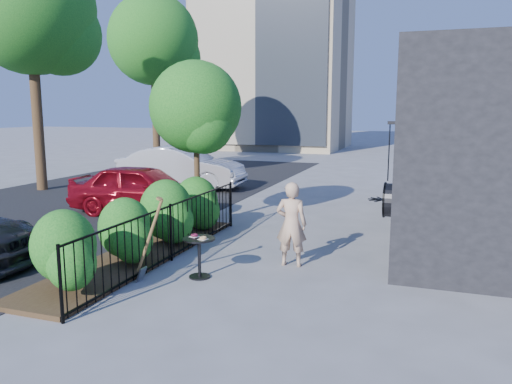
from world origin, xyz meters
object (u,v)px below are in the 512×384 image
at_px(woman, 291,224).
at_px(shovel, 148,244).
at_px(cafe_table, 199,250).
at_px(street_tree_far, 154,45).
at_px(street_tree_near, 31,17).
at_px(car_silver, 181,167).
at_px(patio_tree, 198,113).
at_px(car_red, 143,189).

bearing_deg(woman, shovel, 34.44).
relative_size(cafe_table, shovel, 0.50).
bearing_deg(street_tree_far, cafe_table, -57.44).
distance_m(street_tree_near, car_silver, 7.12).
xyz_separation_m(street_tree_near, cafe_table, (9.36, -6.66, -5.44)).
relative_size(street_tree_near, woman, 5.31).
relative_size(patio_tree, car_silver, 0.86).
relative_size(shovel, car_silver, 0.32).
bearing_deg(car_red, shovel, -151.78).
bearing_deg(car_silver, shovel, -158.95).
xyz_separation_m(street_tree_near, woman, (10.66, -5.49, -5.14)).
relative_size(street_tree_far, cafe_table, 11.17).
bearing_deg(woman, car_red, -37.25).
height_order(street_tree_near, shovel, street_tree_near).
distance_m(shovel, car_silver, 10.11).
bearing_deg(shovel, car_silver, 114.60).
xyz_separation_m(street_tree_far, car_silver, (4.47, -5.96, -5.16)).
bearing_deg(car_red, car_silver, 9.84).
bearing_deg(car_silver, street_tree_near, 110.96).
bearing_deg(car_red, cafe_table, -143.25).
distance_m(street_tree_near, street_tree_far, 8.00).
distance_m(street_tree_far, woman, 17.95).
distance_m(patio_tree, shovel, 4.59).
height_order(street_tree_near, woman, street_tree_near).
xyz_separation_m(cafe_table, car_red, (-3.76, 4.28, 0.20)).
xyz_separation_m(street_tree_far, cafe_table, (9.36, -14.66, -5.44)).
bearing_deg(cafe_table, street_tree_near, 144.57).
relative_size(patio_tree, woman, 2.53).
bearing_deg(street_tree_near, car_silver, 24.51).
distance_m(patio_tree, street_tree_near, 8.92).
bearing_deg(street_tree_far, shovel, -60.21).
height_order(car_red, car_silver, car_silver).
bearing_deg(street_tree_near, car_red, -22.99).
xyz_separation_m(patio_tree, cafe_table, (1.66, -3.46, -2.28)).
relative_size(street_tree_near, shovel, 5.56).
bearing_deg(street_tree_near, patio_tree, -22.57).
relative_size(woman, shovel, 1.05).
bearing_deg(cafe_table, car_silver, 119.37).
height_order(cafe_table, car_red, car_red).
height_order(street_tree_near, car_red, street_tree_near).
distance_m(patio_tree, woman, 4.24).
height_order(shovel, car_red, shovel).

